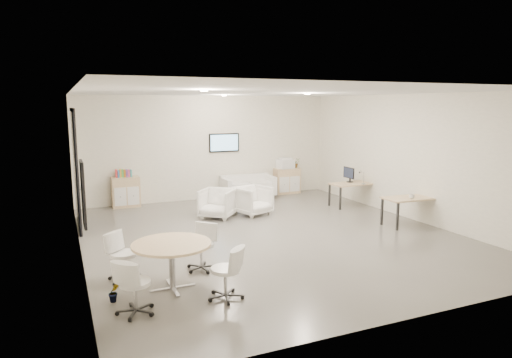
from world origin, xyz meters
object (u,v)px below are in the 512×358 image
Objects in this scene: armchair_left at (217,202)px; armchair_right at (253,199)px; desk_front at (410,200)px; loveseat at (248,187)px; round_table at (172,248)px; sideboard_right at (287,181)px; desk_rear at (353,185)px; sideboard_left at (126,192)px.

armchair_right is at bearing 36.46° from armchair_left.
armchair_left is at bearing 151.14° from desk_front.
armchair_left is 0.99× the size of armchair_right.
loveseat is 7.36m from round_table.
sideboard_right reaches higher than round_table.
armchair_left is 0.99m from armchair_right.
armchair_right is 0.62× the size of desk_front.
armchair_right is (0.99, -0.06, 0.00)m from armchair_left.
desk_rear is 7.39m from round_table.
round_table reaches higher than desk_front.
sideboard_left is 3.02m from armchair_left.
armchair_left is (-1.71, -2.06, 0.08)m from loveseat.
loveseat is at bearing -2.94° from sideboard_left.
armchair_right is (-2.22, -2.31, 0.00)m from sideboard_right.
armchair_left is 4.08m from desk_rear.
sideboard_right is 1.00× the size of armchair_right.
sideboard_left reaches higher than round_table.
sideboard_left reaches higher than desk_rear.
sideboard_left is at bearing 122.84° from armchair_right.
loveseat is 1.98× the size of armchair_left.
desk_rear is at bearing 94.03° from desk_front.
sideboard_right is 3.20m from armchair_right.
desk_rear is at bearing -22.86° from armchair_right.
armchair_left reaches higher than desk_rear.
sideboard_left is 0.65× the size of desk_rear.
loveseat is at bearing 51.68° from armchair_right.
armchair_left reaches higher than desk_front.
armchair_right is 3.10m from desk_rear.
round_table is (-3.16, -4.13, 0.26)m from armchair_right.
round_table is at bearing -146.97° from armchair_right.
sideboard_right is (5.22, -0.00, -0.01)m from sideboard_left.
sideboard_right is at bearing 75.00° from armchair_left.
loveseat reaches higher than desk_front.
round_table is (-3.88, -6.25, 0.35)m from loveseat.
loveseat is (-1.50, -0.19, -0.08)m from sideboard_right.
desk_rear is (2.37, -2.30, 0.28)m from loveseat.
desk_front is (0.90, -4.82, 0.20)m from sideboard_right.
sideboard_left reaches higher than loveseat.
armchair_right reaches higher than desk_rear.
sideboard_right is 2.64m from desk_rear.
sideboard_right is at bearing 105.74° from desk_rear.
armchair_right is at bearing -37.60° from sideboard_left.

